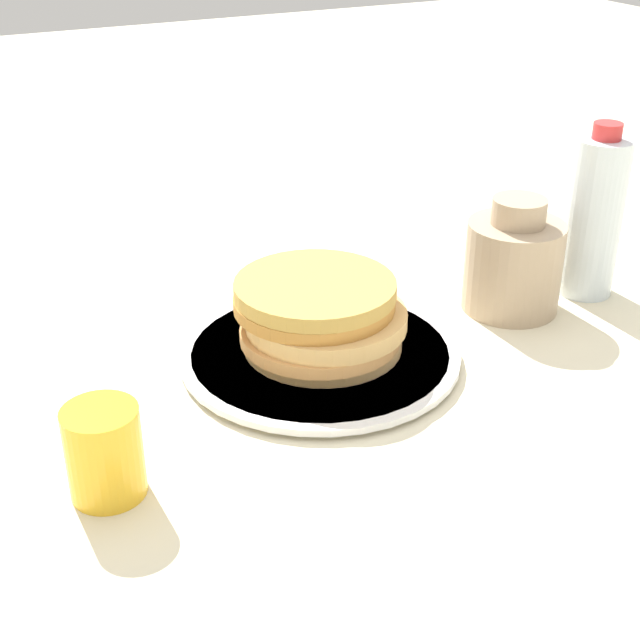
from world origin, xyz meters
TOP-DOWN VIEW (x-y plane):
  - ground_plane at (0.00, 0.00)m, footprint 4.00×4.00m
  - plate at (0.02, -0.01)m, footprint 0.29×0.29m
  - pancake_stack at (0.02, -0.00)m, footprint 0.17×0.18m
  - juice_glass at (-0.23, -0.12)m, footprint 0.06×0.06m
  - cream_jug at (0.26, 0.01)m, footprint 0.11×0.11m
  - water_bottle_near at (0.37, -0.00)m, footprint 0.06×0.06m

SIDE VIEW (x-z plane):
  - ground_plane at x=0.00m, z-range 0.00..0.00m
  - plate at x=0.02m, z-range 0.00..0.01m
  - juice_glass at x=-0.23m, z-range 0.00..0.08m
  - pancake_stack at x=0.02m, z-range 0.01..0.09m
  - cream_jug at x=0.26m, z-range -0.01..0.12m
  - water_bottle_near at x=0.37m, z-range -0.01..0.20m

